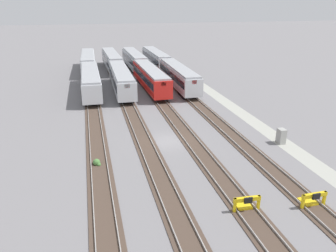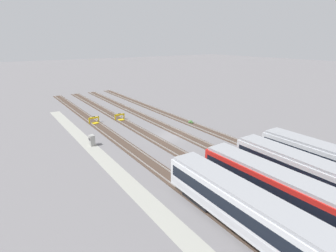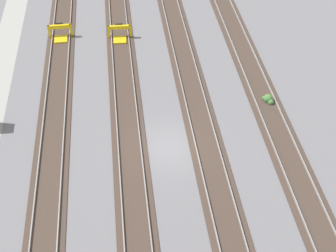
# 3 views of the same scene
# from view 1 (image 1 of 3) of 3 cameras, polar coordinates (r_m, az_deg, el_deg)

# --- Properties ---
(ground_plane) EXTENTS (400.00, 400.00, 0.00)m
(ground_plane) POSITION_cam_1_polar(r_m,az_deg,el_deg) (35.04, -0.04, -2.70)
(ground_plane) COLOR slate
(service_walkway) EXTENTS (54.00, 2.00, 0.01)m
(service_walkway) POSITION_cam_1_polar(r_m,az_deg,el_deg) (39.37, 16.95, -0.93)
(service_walkway) COLOR #9E9E93
(service_walkway) RESTS_ON ground
(rail_track_nearest) EXTENTS (90.00, 2.24, 0.21)m
(rail_track_nearest) POSITION_cam_1_polar(r_m,az_deg,el_deg) (37.35, 11.06, -1.50)
(rail_track_nearest) COLOR #47382D
(rail_track_nearest) RESTS_ON ground
(rail_track_near_inner) EXTENTS (90.00, 2.24, 0.21)m
(rail_track_near_inner) POSITION_cam_1_polar(r_m,az_deg,el_deg) (35.65, 3.82, -2.25)
(rail_track_near_inner) COLOR #47382D
(rail_track_near_inner) RESTS_ON ground
(rail_track_middle) EXTENTS (90.00, 2.24, 0.21)m
(rail_track_middle) POSITION_cam_1_polar(r_m,az_deg,el_deg) (34.57, -4.02, -3.02)
(rail_track_middle) COLOR #47382D
(rail_track_middle) RESTS_ON ground
(rail_track_far_inner) EXTENTS (90.00, 2.24, 0.21)m
(rail_track_far_inner) POSITION_cam_1_polar(r_m,az_deg,el_deg) (34.18, -12.20, -3.76)
(rail_track_far_inner) COLOR #47382D
(rail_track_far_inner) RESTS_ON ground
(subway_car_front_row_leftmost) EXTENTS (18.06, 3.21, 3.70)m
(subway_car_front_row_leftmost) POSITION_cam_1_polar(r_m,az_deg,el_deg) (55.60, -3.08, 8.41)
(subway_car_front_row_leftmost) COLOR red
(subway_car_front_row_leftmost) RESTS_ON ground
(subway_car_front_row_left_inner) EXTENTS (18.06, 3.27, 3.70)m
(subway_car_front_row_left_inner) POSITION_cam_1_polar(r_m,az_deg,el_deg) (73.69, -9.76, 11.23)
(subway_car_front_row_left_inner) COLOR silver
(subway_car_front_row_left_inner) RESTS_ON ground
(subway_car_front_row_centre) EXTENTS (18.03, 3.02, 3.70)m
(subway_car_front_row_centre) POSITION_cam_1_polar(r_m,az_deg,el_deg) (54.92, -8.16, 8.07)
(subway_car_front_row_centre) COLOR silver
(subway_car_front_row_centre) RESTS_ON ground
(subway_car_front_row_right_inner) EXTENTS (18.06, 3.20, 3.70)m
(subway_car_front_row_right_inner) POSITION_cam_1_polar(r_m,az_deg,el_deg) (73.01, -13.73, 10.85)
(subway_car_front_row_right_inner) COLOR silver
(subway_car_front_row_right_inner) RESTS_ON ground
(subway_car_front_row_rightmost) EXTENTS (18.04, 3.09, 3.70)m
(subway_car_front_row_rightmost) POSITION_cam_1_polar(r_m,az_deg,el_deg) (74.85, -2.13, 11.65)
(subway_car_front_row_rightmost) COLOR silver
(subway_car_front_row_rightmost) RESTS_ON ground
(subway_car_back_row_leftmost) EXTENTS (18.06, 3.22, 3.70)m
(subway_car_back_row_leftmost) POSITION_cam_1_polar(r_m,az_deg,el_deg) (73.64, -5.91, 11.41)
(subway_car_back_row_leftmost) COLOR silver
(subway_car_back_row_leftmost) RESTS_ON ground
(subway_car_back_row_centre) EXTENTS (18.01, 2.87, 3.70)m
(subway_car_back_row_centre) POSITION_cam_1_polar(r_m,az_deg,el_deg) (54.68, -13.33, 7.66)
(subway_car_back_row_centre) COLOR silver
(subway_car_back_row_centre) RESTS_ON ground
(subway_car_back_row_rightmost) EXTENTS (18.04, 3.08, 3.70)m
(subway_car_back_row_rightmost) POSITION_cam_1_polar(r_m,az_deg,el_deg) (56.70, 1.85, 8.67)
(subway_car_back_row_rightmost) COLOR silver
(subway_car_back_row_rightmost) RESTS_ON ground
(bumper_stop_nearest_track) EXTENTS (1.36, 2.01, 1.22)m
(bumper_stop_nearest_track) POSITION_cam_1_polar(r_m,az_deg,el_deg) (26.63, 23.69, -11.57)
(bumper_stop_nearest_track) COLOR gold
(bumper_stop_nearest_track) RESTS_ON ground
(bumper_stop_near_inner_track) EXTENTS (1.37, 2.01, 1.22)m
(bumper_stop_near_inner_track) POSITION_cam_1_polar(r_m,az_deg,el_deg) (24.70, 13.30, -12.91)
(bumper_stop_near_inner_track) COLOR gold
(bumper_stop_near_inner_track) RESTS_ON ground
(electrical_cabinet) EXTENTS (0.90, 0.73, 1.60)m
(electrical_cabinet) POSITION_cam_1_polar(r_m,az_deg,el_deg) (36.29, 19.12, -1.69)
(electrical_cabinet) COLOR #9E9E99
(electrical_cabinet) RESTS_ON ground
(weed_clump) EXTENTS (0.92, 0.70, 0.64)m
(weed_clump) POSITION_cam_1_polar(r_m,az_deg,el_deg) (30.78, -12.32, -6.23)
(weed_clump) COLOR #4C7F3D
(weed_clump) RESTS_ON ground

